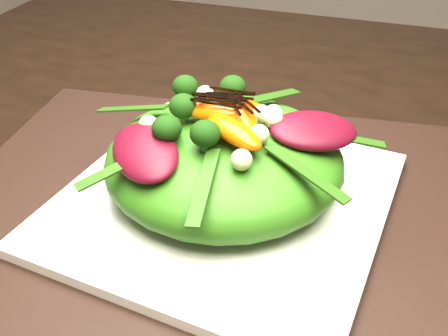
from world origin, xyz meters
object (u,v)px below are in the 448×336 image
(salad_bowl, at_px, (224,189))
(lettuce_mound, at_px, (224,159))
(placemat, at_px, (224,207))
(orange_segment, at_px, (227,111))
(plate_base, at_px, (224,200))

(salad_bowl, relative_size, lettuce_mound, 1.06)
(placemat, relative_size, orange_segment, 9.12)
(placemat, bearing_deg, salad_bowl, -135.00)
(placemat, distance_m, salad_bowl, 0.02)
(plate_base, xyz_separation_m, salad_bowl, (-0.00, -0.00, 0.01))
(plate_base, bearing_deg, salad_bowl, -135.00)
(placemat, bearing_deg, plate_base, 0.00)
(plate_base, bearing_deg, lettuce_mound, 0.00)
(salad_bowl, distance_m, lettuce_mound, 0.03)
(plate_base, distance_m, lettuce_mound, 0.05)
(lettuce_mound, bearing_deg, salad_bowl, -135.00)
(plate_base, distance_m, orange_segment, 0.09)
(orange_segment, bearing_deg, placemat, -88.33)
(placemat, bearing_deg, orange_segment, 91.67)
(plate_base, relative_size, salad_bowl, 1.27)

